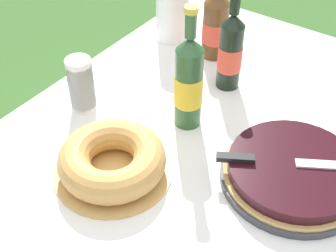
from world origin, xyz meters
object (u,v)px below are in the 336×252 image
berry_tart (293,173)px  cider_bottle_amber (216,25)px  serving_knife (283,161)px  paper_towel_roll (172,5)px  cider_bottle_green (189,82)px  bundt_cake (112,161)px  juice_bottle_red (230,51)px  cup_stack (81,85)px

berry_tart → cider_bottle_amber: bearing=50.3°
serving_knife → paper_towel_roll: (0.40, 0.59, 0.06)m
cider_bottle_green → berry_tart: bearing=-96.2°
cider_bottle_green → serving_knife: bearing=-99.5°
serving_knife → cider_bottle_green: (0.05, 0.30, 0.07)m
bundt_cake → cider_bottle_green: 0.28m
cider_bottle_amber → paper_towel_roll: cider_bottle_amber is taller
juice_bottle_red → paper_towel_roll: (0.13, 0.30, 0.00)m
bundt_cake → paper_towel_roll: bearing=22.3°
cup_stack → paper_towel_roll: bearing=2.2°
serving_knife → cup_stack: (-0.07, 0.57, 0.02)m
berry_tart → cider_bottle_amber: size_ratio=1.14×
bundt_cake → cup_stack: size_ratio=1.79×
berry_tart → bundt_cake: (-0.23, 0.37, 0.01)m
cup_stack → cider_bottle_green: (0.12, -0.27, 0.05)m
cider_bottle_amber → juice_bottle_red: size_ratio=0.95×
cider_bottle_green → paper_towel_roll: bearing=40.3°
berry_tart → cider_bottle_green: cider_bottle_green is taller
juice_bottle_red → bundt_cake: bearing=174.6°
serving_knife → paper_towel_roll: bearing=115.9°
paper_towel_roll → cup_stack: bearing=-177.8°
cup_stack → juice_bottle_red: size_ratio=0.51×
paper_towel_roll → juice_bottle_red: bearing=-114.1°
berry_tart → cup_stack: size_ratio=2.12×
bundt_cake → paper_towel_roll: 0.66m
cider_bottle_green → paper_towel_roll: 0.45m
serving_knife → cider_bottle_amber: size_ratio=1.11×
berry_tart → cider_bottle_green: size_ratio=0.99×
cider_bottle_green → cider_bottle_amber: 0.35m
bundt_cake → cider_bottle_amber: 0.61m
cup_stack → serving_knife: bearing=-83.2°
cider_bottle_amber → juice_bottle_red: (-0.12, -0.12, 0.01)m
serving_knife → cup_stack: size_ratio=2.06×
cup_stack → cider_bottle_green: size_ratio=0.47×
bundt_cake → cider_bottle_amber: size_ratio=0.96×
paper_towel_roll → berry_tart: bearing=-121.6°
cider_bottle_amber → paper_towel_roll: (0.01, 0.18, 0.01)m
cup_stack → cider_bottle_amber: size_ratio=0.54×
berry_tart → cider_bottle_green: 0.34m
cup_stack → juice_bottle_red: 0.43m
berry_tart → paper_towel_roll: size_ratio=1.38×
cup_stack → cider_bottle_green: cider_bottle_green is taller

